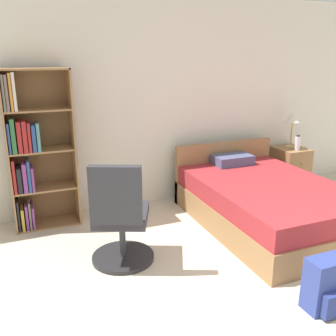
{
  "coord_description": "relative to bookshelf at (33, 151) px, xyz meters",
  "views": [
    {
      "loc": [
        -1.86,
        -1.23,
        1.89
      ],
      "look_at": [
        -0.54,
        1.98,
        0.83
      ],
      "focal_mm": 40.0,
      "sensor_mm": 36.0,
      "label": 1
    }
  ],
  "objects": [
    {
      "name": "wall_back",
      "position": [
        1.72,
        0.25,
        0.42
      ],
      "size": [
        9.0,
        0.06,
        2.6
      ],
      "color": "silver",
      "rests_on": "ground_plane"
    },
    {
      "name": "bookshelf",
      "position": [
        0.0,
        0.0,
        0.0
      ],
      "size": [
        0.71,
        0.34,
        1.76
      ],
      "color": "olive",
      "rests_on": "ground_plane"
    },
    {
      "name": "bed",
      "position": [
        2.41,
        -0.92,
        -0.61
      ],
      "size": [
        1.41,
        2.07,
        0.77
      ],
      "color": "olive",
      "rests_on": "ground_plane"
    },
    {
      "name": "office_chair",
      "position": [
        0.64,
        -1.17,
        -0.44
      ],
      "size": [
        0.65,
        0.7,
        1.02
      ],
      "color": "#232326",
      "rests_on": "ground_plane"
    },
    {
      "name": "nightstand",
      "position": [
        3.47,
        -0.06,
        -0.58
      ],
      "size": [
        0.42,
        0.5,
        0.61
      ],
      "color": "olive",
      "rests_on": "ground_plane"
    },
    {
      "name": "table_lamp",
      "position": [
        3.49,
        -0.02,
        0.14
      ],
      "size": [
        0.22,
        0.22,
        0.51
      ],
      "color": "tan",
      "rests_on": "nightstand"
    },
    {
      "name": "water_bottle",
      "position": [
        3.47,
        -0.18,
        -0.18
      ],
      "size": [
        0.08,
        0.08,
        0.21
      ],
      "color": "silver",
      "rests_on": "nightstand"
    },
    {
      "name": "backpack_blue",
      "position": [
        1.91,
        -2.39,
        -0.68
      ],
      "size": [
        0.3,
        0.25,
        0.43
      ],
      "color": "navy",
      "rests_on": "ground_plane"
    }
  ]
}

